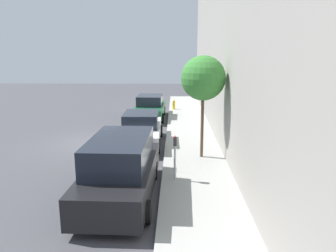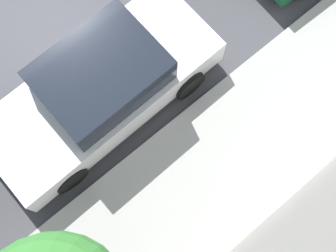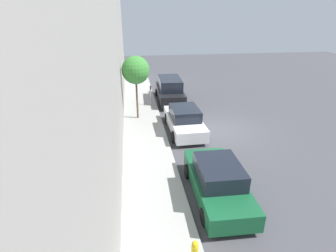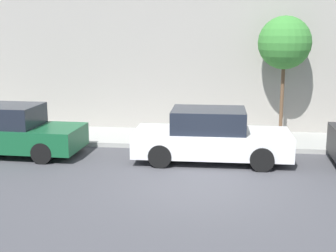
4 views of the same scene
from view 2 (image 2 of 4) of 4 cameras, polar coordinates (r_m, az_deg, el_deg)
ground_plane at (r=10.22m, az=-15.09°, el=13.05°), size 60.00×60.00×0.00m
sidewalk at (r=8.64m, az=3.01°, el=-7.78°), size 2.48×32.00×0.15m
parked_sedan_second at (r=8.51m, az=-8.18°, el=4.66°), size 1.92×4.54×1.54m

